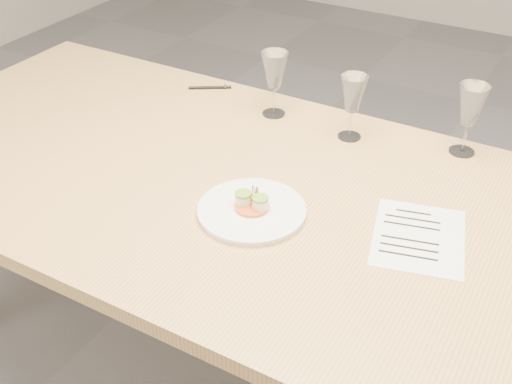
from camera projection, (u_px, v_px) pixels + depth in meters
The scene contains 7 objects.
dining_table at pixel (287, 220), 1.61m from camera, with size 2.40×1.00×0.75m.
dinner_plate at pixel (252, 210), 1.51m from camera, with size 0.26×0.26×0.07m.
recipe_sheet at pixel (418, 237), 1.44m from camera, with size 0.26×0.30×0.00m.
ballpoint_pen at pixel (210, 87), 2.07m from camera, with size 0.12×0.08×0.01m.
wine_glass_0 at pixel (274, 72), 1.85m from camera, with size 0.08×0.08×0.20m.
wine_glass_1 at pixel (353, 95), 1.74m from camera, with size 0.07×0.07×0.19m.
wine_glass_2 at pixel (471, 106), 1.67m from camera, with size 0.08×0.08×0.20m.
Camera 1 is at (0.57, -1.15, 1.65)m, focal length 45.00 mm.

